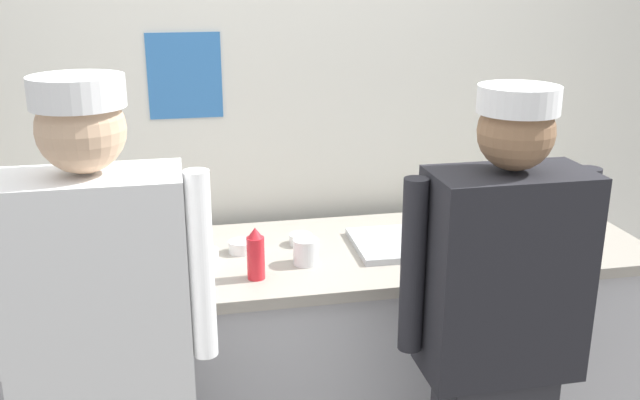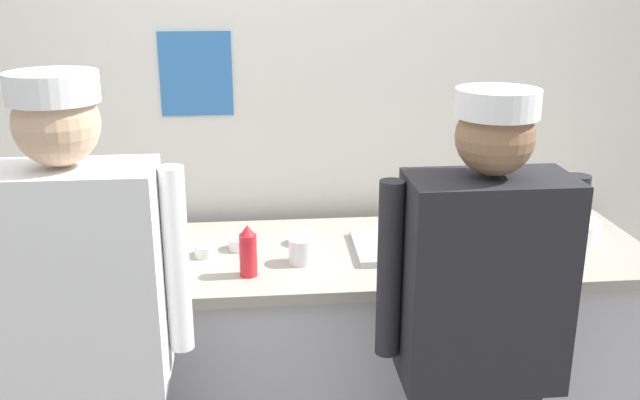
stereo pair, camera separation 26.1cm
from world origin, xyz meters
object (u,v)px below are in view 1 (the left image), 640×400
squeeze_bottle_primary (256,254)px  ramekin_yellow_sauce (207,255)px  plate_stack_front (555,220)px  chefs_knife (51,263)px  mixing_bowl_steel (136,257)px  sheet_tray (411,242)px  chef_center (498,341)px  ramekin_red_sauce (301,239)px  ramekin_green_sauce (241,246)px  squeeze_bottle_secondary (501,215)px  chef_near_left (106,366)px  deli_cup (306,252)px  ramekin_orange_sauce (49,289)px

squeeze_bottle_primary → ramekin_yellow_sauce: 0.25m
plate_stack_front → chefs_knife: size_ratio=0.88×
mixing_bowl_steel → sheet_tray: mixing_bowl_steel is taller
chef_center → ramekin_red_sauce: 0.89m
ramekin_green_sauce → ramekin_red_sauce: bearing=9.0°
chef_center → squeeze_bottle_primary: bearing=143.5°
squeeze_bottle_secondary → ramekin_yellow_sauce: (-1.13, -0.01, -0.07)m
chef_near_left → squeeze_bottle_primary: chef_near_left is taller
sheet_tray → deli_cup: size_ratio=4.76×
ramekin_yellow_sauce → chef_near_left: bearing=-115.5°
ramekin_red_sauce → mixing_bowl_steel: bearing=-165.2°
squeeze_bottle_secondary → deli_cup: 0.80m
chef_near_left → ramekin_green_sauce: 0.81m
squeeze_bottle_primary → squeeze_bottle_secondary: size_ratio=0.95×
squeeze_bottle_secondary → ramekin_red_sauce: 0.78m
ramekin_green_sauce → ramekin_yellow_sauce: size_ratio=1.07×
ramekin_red_sauce → ramekin_yellow_sauce: ramekin_yellow_sauce is taller
ramekin_yellow_sauce → sheet_tray: bearing=-0.6°
ramekin_orange_sauce → chef_center: bearing=-20.2°
chef_near_left → mixing_bowl_steel: chef_near_left is taller
plate_stack_front → squeeze_bottle_secondary: size_ratio=1.26×
chef_center → ramekin_red_sauce: (-0.45, 0.76, 0.07)m
chef_near_left → chef_center: size_ratio=1.03×
chef_center → chefs_knife: chef_center is taller
sheet_tray → ramekin_orange_sauce: (-1.27, -0.18, 0.01)m
chef_near_left → deli_cup: (0.64, 0.54, 0.06)m
plate_stack_front → ramekin_orange_sauce: 1.91m
sheet_tray → squeeze_bottle_primary: size_ratio=2.39×
ramekin_yellow_sauce → deli_cup: (0.34, -0.10, 0.02)m
squeeze_bottle_primary → ramekin_red_sauce: bearing=53.9°
squeeze_bottle_primary → ramekin_orange_sauce: squeeze_bottle_primary is taller
ramekin_orange_sauce → chef_near_left: bearing=-65.2°
chef_center → chefs_knife: 1.54m
ramekin_green_sauce → deli_cup: bearing=-35.2°
plate_stack_front → ramekin_red_sauce: 1.03m
squeeze_bottle_secondary → ramekin_red_sauce: size_ratio=2.22×
chef_center → ramekin_yellow_sauce: 1.05m
chef_near_left → ramekin_red_sauce: bearing=47.6°
ramekin_yellow_sauce → deli_cup: size_ratio=0.93×
ramekin_green_sauce → deli_cup: deli_cup is taller
chef_near_left → chefs_knife: chef_near_left is taller
ramekin_green_sauce → chefs_knife: bearing=178.6°
plate_stack_front → sheet_tray: bearing=-174.1°
chef_center → mixing_bowl_steel: 1.22m
mixing_bowl_steel → chef_near_left: bearing=-96.3°
mixing_bowl_steel → ramekin_green_sauce: (0.37, 0.12, -0.04)m
chefs_knife → ramekin_yellow_sauce: bearing=-7.2°
ramekin_orange_sauce → deli_cup: size_ratio=1.10×
squeeze_bottle_secondary → chefs_knife: squeeze_bottle_secondary is taller
chef_near_left → deli_cup: 0.84m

